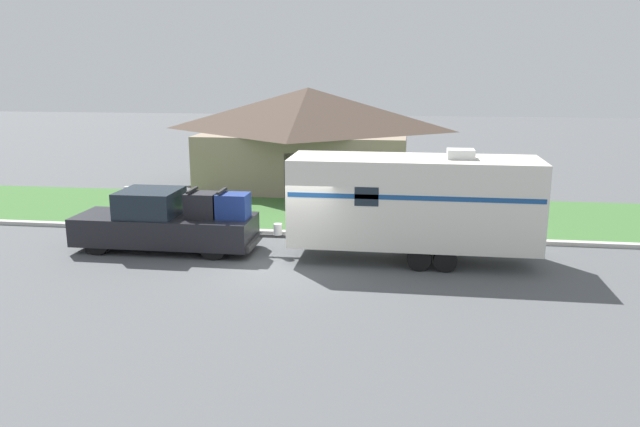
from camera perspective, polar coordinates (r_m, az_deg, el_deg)
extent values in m
plane|color=#515456|center=(18.84, -2.72, -5.02)|extent=(120.00, 120.00, 0.00)
cube|color=beige|center=(22.36, -0.93, -1.85)|extent=(80.00, 0.30, 0.14)
cube|color=#3D6B33|center=(25.87, 0.33, 0.13)|extent=(80.00, 7.00, 0.03)
cube|color=gray|center=(32.04, -1.07, 5.17)|extent=(9.89, 7.73, 2.76)
pyramid|color=#4C3D33|center=(31.78, -1.09, 9.54)|extent=(10.68, 8.35, 2.12)
cube|color=#4C3828|center=(28.35, -2.30, 3.42)|extent=(1.00, 0.06, 2.10)
cylinder|color=black|center=(21.30, -19.70, -2.38)|extent=(0.89, 0.28, 0.89)
cylinder|color=black|center=(22.71, -17.82, -1.29)|extent=(0.89, 0.28, 0.89)
cylinder|color=black|center=(19.82, -9.73, -2.92)|extent=(0.89, 0.28, 0.89)
cylinder|color=black|center=(21.32, -8.41, -1.71)|extent=(0.89, 0.28, 0.89)
cube|color=black|center=(21.56, -16.73, -1.27)|extent=(3.61, 1.99, 0.91)
cube|color=#19232D|center=(21.11, -15.28, 0.96)|extent=(1.88, 1.83, 0.84)
cube|color=black|center=(20.52, -9.27, -1.60)|extent=(2.25, 1.99, 0.91)
cube|color=#333333|center=(20.30, -6.02, -2.65)|extent=(0.12, 1.79, 0.20)
cube|color=black|center=(20.47, -10.68, 0.78)|extent=(1.04, 0.84, 0.80)
cube|color=black|center=(20.48, -11.62, 2.12)|extent=(0.10, 0.92, 0.08)
cube|color=navy|center=(20.18, -8.01, 0.70)|extent=(1.04, 0.84, 0.80)
cube|color=black|center=(20.18, -8.96, 2.06)|extent=(0.10, 0.92, 0.08)
cylinder|color=black|center=(18.74, 9.04, -4.16)|extent=(0.70, 0.22, 0.70)
cylinder|color=black|center=(20.71, 8.96, -2.46)|extent=(0.70, 0.22, 0.70)
cylinder|color=black|center=(18.77, 11.38, -4.23)|extent=(0.70, 0.22, 0.70)
cylinder|color=black|center=(20.74, 11.08, -2.53)|extent=(0.70, 0.22, 0.70)
cube|color=silver|center=(19.34, 8.51, 1.15)|extent=(7.54, 2.34, 2.67)
cube|color=navy|center=(18.12, 8.56, 1.40)|extent=(7.39, 0.01, 0.14)
cube|color=#383838|center=(20.07, -4.02, -2.07)|extent=(1.08, 0.12, 0.10)
cylinder|color=silver|center=(20.00, -3.88, -1.44)|extent=(0.28, 0.28, 0.36)
cube|color=silver|center=(19.15, 12.74, 5.34)|extent=(0.80, 0.68, 0.28)
cube|color=#19232D|center=(18.15, 4.28, 1.54)|extent=(0.70, 0.01, 0.56)
cylinder|color=brown|center=(25.31, -16.82, 0.57)|extent=(0.09, 0.09, 1.17)
cube|color=silver|center=(25.17, -16.93, 2.12)|extent=(0.48, 0.20, 0.22)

